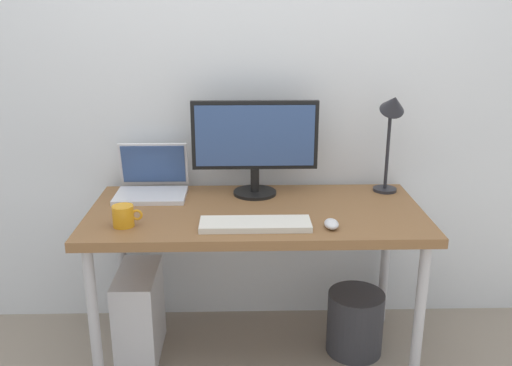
% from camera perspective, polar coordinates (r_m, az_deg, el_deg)
% --- Properties ---
extents(ground_plane, '(6.00, 6.00, 0.00)m').
position_cam_1_polar(ground_plane, '(2.71, 0.00, -17.24)').
color(ground_plane, gray).
extents(back_wall, '(4.40, 0.04, 2.60)m').
position_cam_1_polar(back_wall, '(2.63, -0.22, 12.23)').
color(back_wall, silver).
rests_on(back_wall, ground_plane).
extents(desk, '(1.43, 0.67, 0.72)m').
position_cam_1_polar(desk, '(2.39, 0.00, -4.19)').
color(desk, brown).
rests_on(desk, ground_plane).
extents(monitor, '(0.57, 0.20, 0.44)m').
position_cam_1_polar(monitor, '(2.49, -0.11, 4.33)').
color(monitor, black).
rests_on(monitor, desk).
extents(laptop, '(0.32, 0.26, 0.23)m').
position_cam_1_polar(laptop, '(2.59, -10.72, 0.10)').
color(laptop, silver).
rests_on(laptop, desk).
extents(desk_lamp, '(0.11, 0.16, 0.49)m').
position_cam_1_polar(desk_lamp, '(2.56, 13.90, 6.39)').
color(desk_lamp, '#232328').
rests_on(desk_lamp, desk).
extents(keyboard, '(0.44, 0.14, 0.02)m').
position_cam_1_polar(keyboard, '(2.18, -0.08, -4.29)').
color(keyboard, silver).
rests_on(keyboard, desk).
extents(mouse, '(0.06, 0.09, 0.03)m').
position_cam_1_polar(mouse, '(2.19, 7.83, -4.22)').
color(mouse, silver).
rests_on(mouse, desk).
extents(coffee_mug, '(0.12, 0.08, 0.09)m').
position_cam_1_polar(coffee_mug, '(2.24, -13.55, -3.34)').
color(coffee_mug, orange).
rests_on(coffee_mug, desk).
extents(computer_tower, '(0.18, 0.36, 0.42)m').
position_cam_1_polar(computer_tower, '(2.66, -11.98, -13.08)').
color(computer_tower, silver).
rests_on(computer_tower, ground_plane).
extents(wastebasket, '(0.26, 0.26, 0.30)m').
position_cam_1_polar(wastebasket, '(2.69, 10.23, -14.02)').
color(wastebasket, '#333338').
rests_on(wastebasket, ground_plane).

